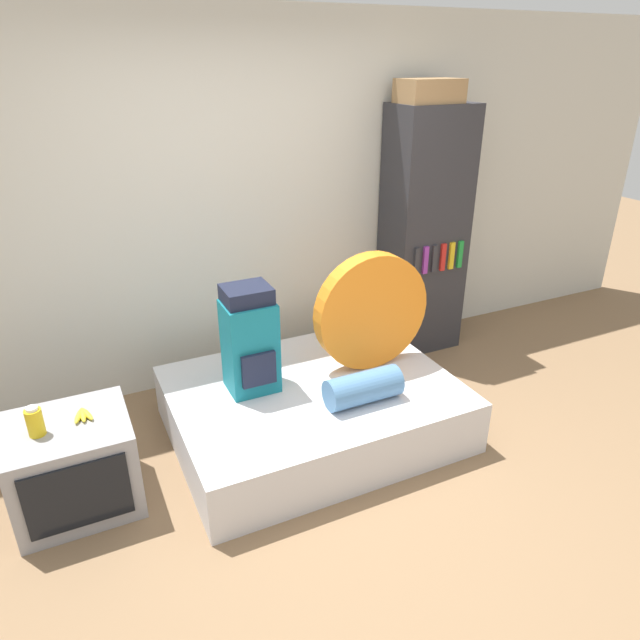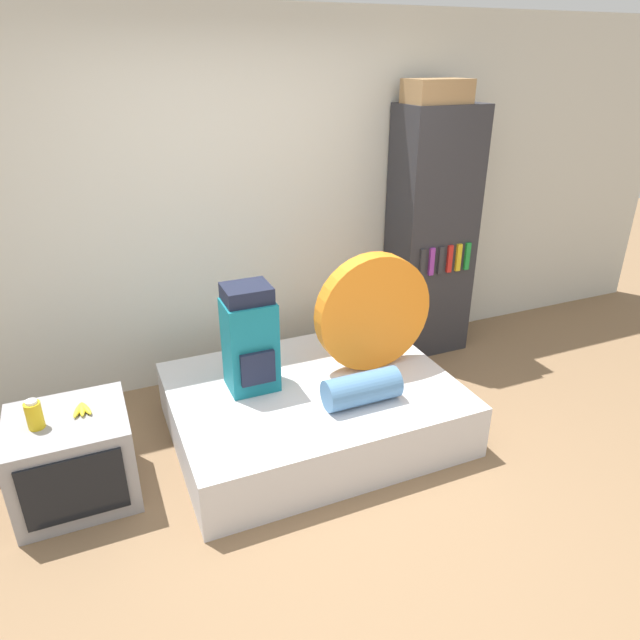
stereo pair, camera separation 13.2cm
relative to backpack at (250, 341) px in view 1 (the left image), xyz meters
The scene contains 11 objects.
ground_plane 1.18m from the backpack, 73.78° to the right, with size 16.00×16.00×0.00m, color #846647.
wall_back 1.11m from the backpack, 73.24° to the left, with size 8.00×0.05×2.60m.
bed 0.64m from the backpack, 20.87° to the right, with size 1.78×1.36×0.36m.
backpack is the anchor object (origin of this frame).
tent_bag 0.83m from the backpack, ahead, with size 0.79×0.12×0.79m.
sleeping_roll 0.75m from the backpack, 38.73° to the right, with size 0.47×0.20×0.20m.
television 1.19m from the backpack, behind, with size 0.63×0.58×0.52m.
canister 1.25m from the backpack, behind, with size 0.08×0.08×0.16m.
banana_bunch 1.03m from the backpack, behind, with size 0.11×0.15×0.03m.
bookshelf 1.85m from the backpack, 20.50° to the left, with size 0.62×0.43×1.97m.
cardboard_box 2.21m from the backpack, 20.34° to the left, with size 0.44×0.30×0.17m.
Camera 1 is at (-1.22, -2.08, 2.28)m, focal length 32.00 mm.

